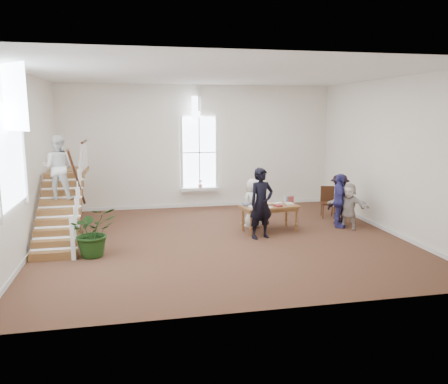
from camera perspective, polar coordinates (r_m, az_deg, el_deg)
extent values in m
plane|color=#4E2F1E|center=(12.28, -0.15, -6.24)|extent=(10.00, 10.00, 0.00)
plane|color=white|center=(16.25, -3.29, 5.90)|extent=(10.00, 0.00, 10.00)
plane|color=white|center=(7.51, 6.60, 0.67)|extent=(10.00, 0.00, 10.00)
plane|color=white|center=(11.91, -24.50, 3.37)|extent=(0.00, 9.00, 9.00)
plane|color=white|center=(13.71, 20.86, 4.42)|extent=(0.00, 9.00, 9.00)
plane|color=white|center=(11.81, -0.16, 15.18)|extent=(10.00, 10.00, 0.00)
cube|color=white|center=(16.27, -3.14, 0.40)|extent=(1.45, 0.28, 0.10)
plane|color=white|center=(16.21, -3.25, 5.18)|extent=(2.60, 0.00, 2.60)
plane|color=white|center=(16.14, -3.31, 10.84)|extent=(0.60, 0.60, 0.85)
plane|color=white|center=(10.42, -26.13, 4.32)|extent=(0.00, 2.40, 2.40)
plane|color=white|center=(10.38, -26.71, 11.46)|extent=(1.10, 1.10, 1.55)
cube|color=white|center=(16.54, -3.19, -1.70)|extent=(10.00, 0.04, 0.12)
imported|color=pink|center=(16.21, -3.13, 1.08)|extent=(0.17, 0.17, 0.30)
cube|color=brown|center=(11.45, -21.38, -7.69)|extent=(1.10, 0.30, 0.20)
cube|color=brown|center=(11.67, -21.20, -6.31)|extent=(1.10, 0.30, 0.20)
cube|color=brown|center=(11.90, -21.03, -4.98)|extent=(1.10, 0.30, 0.20)
cube|color=brown|center=(12.14, -20.86, -3.70)|extent=(1.10, 0.30, 0.20)
cube|color=brown|center=(12.39, -20.70, -2.47)|extent=(1.10, 0.30, 0.20)
cube|color=brown|center=(12.64, -20.55, -1.29)|extent=(1.10, 0.30, 0.20)
cube|color=brown|center=(12.89, -20.40, -0.15)|extent=(1.10, 0.30, 0.20)
cube|color=brown|center=(13.15, -20.26, 0.94)|extent=(1.10, 0.30, 0.20)
cube|color=brown|center=(13.42, -20.12, 1.98)|extent=(1.10, 0.30, 0.20)
cube|color=brown|center=(14.29, -19.61, 2.65)|extent=(1.10, 1.20, 0.12)
cube|color=white|center=(11.10, -19.16, -5.68)|extent=(0.10, 0.10, 1.10)
cylinder|color=#351C0E|center=(12.16, -18.63, 1.51)|extent=(0.07, 2.74, 1.86)
imported|color=silver|center=(12.49, -20.83, 3.04)|extent=(0.94, 0.79, 1.72)
cube|color=brown|center=(13.03, 5.98, -1.87)|extent=(1.78, 1.08, 0.05)
cube|color=brown|center=(13.05, 5.97, -2.20)|extent=(1.64, 0.94, 0.10)
cylinder|color=brown|center=(12.54, 3.56, -4.19)|extent=(0.07, 0.07, 0.73)
cylinder|color=brown|center=(13.19, 9.43, -3.59)|extent=(0.07, 0.07, 0.73)
cylinder|color=brown|center=(13.11, 2.44, -3.54)|extent=(0.07, 0.07, 0.73)
cylinder|color=brown|center=(13.73, 8.13, -3.00)|extent=(0.07, 0.07, 0.73)
cube|color=silver|center=(13.24, 8.54, -1.51)|extent=(0.20, 0.24, 0.06)
cube|color=beige|center=(13.28, 6.24, -1.47)|extent=(0.26, 0.30, 0.03)
cube|color=tan|center=(13.02, 4.93, -1.63)|extent=(0.27, 0.29, 0.06)
cube|color=silver|center=(12.70, 5.68, -2.01)|extent=(0.33, 0.36, 0.03)
cube|color=#4C5972|center=(13.07, 3.90, -1.60)|extent=(0.19, 0.22, 0.04)
cube|color=maroon|center=(12.93, 7.05, -1.77)|extent=(0.26, 0.28, 0.05)
cube|color=white|center=(12.73, 3.67, -1.95)|extent=(0.17, 0.25, 0.03)
cube|color=#BFB299|center=(13.01, 5.07, -1.64)|extent=(0.24, 0.26, 0.06)
cube|color=silver|center=(12.88, 3.92, -1.79)|extent=(0.20, 0.22, 0.04)
cube|color=beige|center=(13.23, 8.61, -1.57)|extent=(0.20, 0.22, 0.03)
cube|color=tan|center=(13.19, 5.72, -1.52)|extent=(0.28, 0.34, 0.04)
cube|color=silver|center=(13.24, 7.12, -1.49)|extent=(0.25, 0.24, 0.05)
cube|color=#4C5972|center=(13.00, 2.81, -1.64)|extent=(0.20, 0.28, 0.05)
cube|color=maroon|center=(13.30, 5.86, -1.43)|extent=(0.23, 0.28, 0.04)
cube|color=white|center=(12.64, 4.96, -2.02)|extent=(0.27, 0.28, 0.04)
cube|color=#BFB299|center=(12.95, 5.11, -1.77)|extent=(0.16, 0.26, 0.03)
cube|color=silver|center=(13.42, 8.40, -1.41)|extent=(0.23, 0.26, 0.02)
cube|color=beige|center=(13.11, 4.76, -1.55)|extent=(0.27, 0.31, 0.05)
imported|color=black|center=(12.25, 4.90, -1.50)|extent=(0.82, 0.64, 2.00)
imported|color=silver|center=(13.50, 3.80, -1.43)|extent=(0.88, 0.77, 1.51)
imported|color=#D2C683|center=(14.05, 4.45, -0.95)|extent=(0.88, 0.78, 1.52)
imported|color=#3B3683|center=(13.86, 14.81, -1.11)|extent=(0.70, 1.06, 1.67)
imported|color=black|center=(14.36, 14.83, -0.88)|extent=(1.18, 1.01, 1.59)
imported|color=beige|center=(13.81, 15.99, -1.76)|extent=(1.20, 1.23, 1.41)
imported|color=#173611|center=(11.23, -16.72, -4.97)|extent=(1.37, 1.28, 1.25)
cube|color=#351C0E|center=(15.14, 13.42, -1.45)|extent=(0.55, 0.55, 0.05)
cube|color=#351C0E|center=(15.28, 13.34, -0.22)|extent=(0.45, 0.16, 0.54)
cylinder|color=#351C0E|center=(14.98, 12.81, -2.51)|extent=(0.04, 0.04, 0.47)
cylinder|color=#351C0E|center=(15.05, 14.18, -2.52)|extent=(0.04, 0.04, 0.47)
cylinder|color=#351C0E|center=(15.34, 12.59, -2.21)|extent=(0.04, 0.04, 0.47)
cylinder|color=#351C0E|center=(15.40, 13.94, -2.22)|extent=(0.04, 0.04, 0.47)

